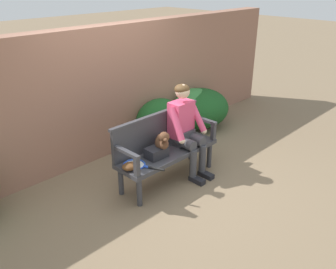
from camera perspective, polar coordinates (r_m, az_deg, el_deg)
name	(u,v)px	position (r m, az deg, el deg)	size (l,w,h in m)	color
ground_plane	(168,179)	(5.15, 0.00, -7.14)	(40.00, 40.00, 0.00)	#7A664C
brick_garden_fence	(106,92)	(5.69, -9.85, 6.76)	(8.00, 0.30, 2.00)	#936651
hedge_bush_mid_right	(192,109)	(6.67, 3.90, 4.11)	(0.96, 0.59, 0.77)	#337538
hedge_bush_far_left	(199,108)	(6.76, 5.02, 4.17)	(1.17, 1.04, 0.73)	#194C1E
hedge_bush_far_right	(159,121)	(6.12, -1.36, 2.22)	(0.89, 0.70, 0.76)	#194C1E
garden_bench	(168,155)	(4.95, 0.00, -3.30)	(1.55, 0.49, 0.45)	#38383D
bench_backrest	(157,130)	(4.95, -1.76, 0.76)	(1.59, 0.06, 0.50)	#38383D
bench_armrest_left_end	(130,158)	(4.34, -6.04, -3.77)	(0.06, 0.49, 0.28)	#38383D
bench_armrest_right_end	(207,125)	(5.29, 6.28, 1.57)	(0.06, 0.49, 0.28)	#38383D
person_seated	(185,126)	(5.02, 2.75, 1.30)	(0.56, 0.64, 1.32)	black
dog_on_bench	(162,142)	(4.74, -0.90, -1.27)	(0.29, 0.36, 0.37)	brown
tennis_racket	(136,165)	(4.58, -5.10, -4.86)	(0.38, 0.58, 0.03)	blue
baseball_glove	(131,166)	(4.48, -5.96, -5.04)	(0.22, 0.17, 0.09)	brown
sports_bag	(156,152)	(4.74, -1.87, -2.86)	(0.28, 0.20, 0.14)	#232328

